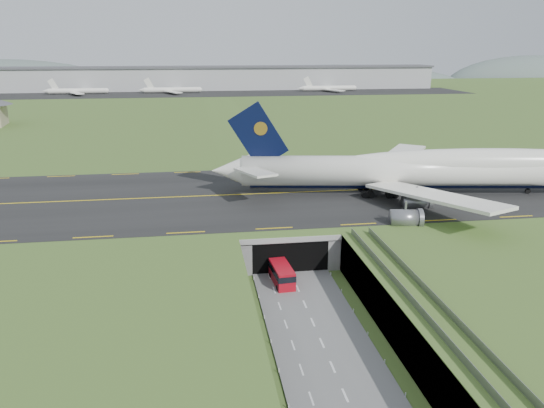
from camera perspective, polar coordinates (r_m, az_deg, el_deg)
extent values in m
plane|color=#435D25|center=(76.72, 3.08, -9.84)|extent=(900.00, 900.00, 0.00)
cube|color=gray|center=(75.44, 3.11, -7.79)|extent=(800.00, 800.00, 6.00)
cube|color=slate|center=(70.19, 4.31, -12.45)|extent=(12.00, 75.00, 0.20)
cube|color=black|center=(105.06, -0.41, 1.12)|extent=(800.00, 44.00, 0.18)
cube|color=gray|center=(91.97, 0.80, -1.54)|extent=(16.00, 22.00, 1.00)
cube|color=gray|center=(91.99, -3.52, -3.21)|extent=(2.00, 22.00, 6.00)
cube|color=gray|center=(94.09, 5.02, -2.79)|extent=(2.00, 22.00, 6.00)
cube|color=black|center=(88.33, 1.31, -4.39)|extent=(12.00, 12.00, 5.00)
cube|color=#A8A8A3|center=(81.66, 2.04, -3.86)|extent=(17.00, 0.50, 0.80)
cube|color=#A8A8A3|center=(61.69, 16.96, -11.51)|extent=(3.00, 53.00, 0.50)
cube|color=gray|center=(60.80, 15.80, -11.05)|extent=(0.06, 53.00, 1.00)
cube|color=gray|center=(61.94, 18.21, -10.73)|extent=(0.06, 53.00, 1.00)
cylinder|color=#A8A8A3|center=(56.11, 20.95, -18.57)|extent=(0.90, 0.90, 5.60)
cylinder|color=#A8A8A3|center=(65.08, 15.80, -12.86)|extent=(0.90, 0.90, 5.60)
cylinder|color=#A8A8A3|center=(74.90, 12.10, -8.52)|extent=(0.90, 0.90, 5.60)
cylinder|color=white|center=(106.84, 13.85, 3.49)|extent=(62.97, 15.00, 5.91)
cone|color=white|center=(104.11, -4.76, 3.59)|extent=(7.21, 6.50, 5.61)
ellipsoid|color=white|center=(111.84, 22.38, 3.99)|extent=(62.85, 14.52, 6.20)
cylinder|color=black|center=(107.37, 13.77, 2.30)|extent=(59.36, 11.15, 2.48)
cube|color=white|center=(121.50, 13.07, 4.65)|extent=(22.24, 25.70, 2.48)
cube|color=white|center=(110.27, -1.61, 5.11)|extent=(9.37, 10.65, 0.95)
cube|color=white|center=(93.75, 16.98, 0.86)|extent=(16.20, 28.10, 2.48)
cube|color=white|center=(96.75, -1.83, 3.48)|extent=(7.32, 10.97, 0.95)
cube|color=black|center=(102.46, -1.48, 7.37)|extent=(11.70, 2.26, 13.06)
cylinder|color=gold|center=(102.23, -1.22, 8.14)|extent=(2.65, 1.02, 2.58)
cylinder|color=slate|center=(116.15, 13.05, 2.66)|extent=(5.19, 3.71, 3.05)
cylinder|color=slate|center=(124.52, 10.13, 3.75)|extent=(5.19, 3.71, 3.05)
cylinder|color=slate|center=(99.72, 15.23, 0.22)|extent=(5.19, 3.71, 3.05)
cylinder|color=slate|center=(89.66, 14.10, -1.52)|extent=(5.19, 3.71, 3.05)
cylinder|color=black|center=(116.34, 25.81, 1.27)|extent=(1.07, 0.60, 1.02)
cube|color=black|center=(106.87, 11.54, 1.45)|extent=(6.42, 7.20, 1.29)
cube|color=#AA0B18|center=(79.57, 1.06, -7.56)|extent=(3.06, 6.99, 2.72)
cube|color=black|center=(79.35, 1.06, -7.20)|extent=(3.13, 7.08, 0.91)
cube|color=black|center=(80.04, 1.06, -8.30)|extent=(2.85, 6.52, 0.45)
cylinder|color=black|center=(77.77, 0.61, -9.02)|extent=(0.38, 0.84, 0.82)
cylinder|color=black|center=(81.78, -0.14, -7.68)|extent=(0.38, 0.84, 0.82)
cylinder|color=black|center=(78.30, 2.31, -8.85)|extent=(0.38, 0.84, 0.82)
cylinder|color=black|center=(82.28, 1.48, -7.53)|extent=(0.38, 0.84, 0.82)
cube|color=#B2B2B2|center=(368.13, -6.35, 13.27)|extent=(300.00, 22.00, 15.00)
cube|color=#4C4C51|center=(367.79, -6.39, 14.44)|extent=(302.00, 24.00, 1.20)
cube|color=black|center=(338.73, -6.10, 11.75)|extent=(320.00, 50.00, 0.08)
cylinder|color=white|center=(350.19, -20.17, 11.35)|extent=(34.00, 3.20, 3.20)
cylinder|color=white|center=(343.50, -10.70, 11.97)|extent=(34.00, 3.20, 3.20)
cylinder|color=white|center=(354.31, 6.14, 12.29)|extent=(34.00, 3.20, 3.20)
ellipsoid|color=slate|center=(516.43, 6.85, 12.23)|extent=(260.00, 91.00, 44.00)
ellipsoid|color=slate|center=(600.25, 26.00, 11.31)|extent=(180.00, 63.00, 60.00)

